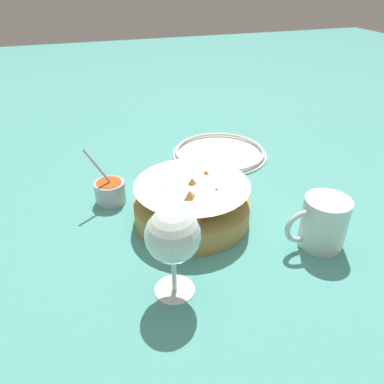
# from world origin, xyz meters

# --- Properties ---
(ground_plane) EXTENTS (4.00, 4.00, 0.00)m
(ground_plane) POSITION_xyz_m (0.00, 0.00, 0.00)
(ground_plane) COLOR teal
(food_basket) EXTENTS (0.22, 0.22, 0.09)m
(food_basket) POSITION_xyz_m (-0.04, -0.02, 0.04)
(food_basket) COLOR #B2894C
(food_basket) RESTS_ON ground_plane
(sauce_cup) EXTENTS (0.07, 0.06, 0.12)m
(sauce_cup) POSITION_xyz_m (0.10, -0.13, 0.02)
(sauce_cup) COLOR #B7B7BC
(sauce_cup) RESTS_ON ground_plane
(wine_glass) EXTENTS (0.08, 0.08, 0.14)m
(wine_glass) POSITION_xyz_m (0.04, 0.14, 0.10)
(wine_glass) COLOR silver
(wine_glass) RESTS_ON ground_plane
(beer_mug) EXTENTS (0.11, 0.08, 0.09)m
(beer_mug) POSITION_xyz_m (-0.22, 0.12, 0.04)
(beer_mug) COLOR silver
(beer_mug) RESTS_ON ground_plane
(side_plate) EXTENTS (0.24, 0.24, 0.01)m
(side_plate) POSITION_xyz_m (-0.19, -0.27, 0.01)
(side_plate) COLOR white
(side_plate) RESTS_ON ground_plane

